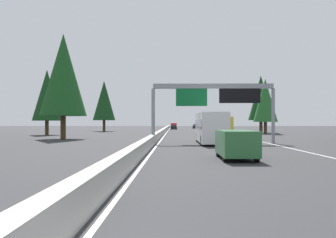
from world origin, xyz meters
TOP-DOWN VIEW (x-y plane):
  - ground_plane at (60.00, 0.00)m, footprint 320.00×320.00m
  - median_barrier at (80.00, 0.30)m, footprint 180.00×0.56m
  - shoulder_stripe_right at (70.00, -11.52)m, footprint 160.00×0.16m
  - shoulder_stripe_median at (70.00, -0.25)m, footprint 160.00×0.16m
  - sign_gantry_overhead at (35.57, -6.04)m, footprint 0.50×12.68m
  - minivan_distant_a at (18.14, -5.52)m, footprint 5.00×1.95m
  - bus_near_center at (35.52, -5.57)m, footprint 11.50×2.55m
  - box_truck_distant_b at (54.45, -8.97)m, footprint 8.50×2.40m
  - sedan_far_left at (111.01, -1.67)m, footprint 4.40×1.80m
  - pickup_mid_left at (124.31, -1.67)m, footprint 5.60×2.00m
  - sedan_far_center at (127.88, -8.91)m, footprint 4.40×1.80m
  - conifer_right_mid at (68.00, -18.60)m, footprint 4.47×4.47m
  - conifer_right_far at (76.41, -19.61)m, footprint 5.18×5.18m
  - conifer_left_near at (45.51, 12.41)m, footprint 5.98×5.98m
  - conifer_left_mid at (61.57, 19.70)m, footprint 4.88×4.88m
  - conifer_left_far at (88.09, 14.72)m, footprint 5.27×5.27m

SIDE VIEW (x-z plane):
  - ground_plane at x=60.00m, z-range 0.00..0.00m
  - shoulder_stripe_right at x=70.00m, z-range 0.00..0.01m
  - shoulder_stripe_median at x=70.00m, z-range 0.00..0.01m
  - median_barrier at x=80.00m, z-range 0.00..0.90m
  - sedan_far_left at x=111.01m, z-range -0.05..1.42m
  - sedan_far_center at x=127.88m, z-range -0.05..1.42m
  - pickup_mid_left at x=124.31m, z-range -0.02..1.84m
  - minivan_distant_a at x=18.14m, z-range 0.11..1.80m
  - box_truck_distant_b at x=54.45m, z-range 0.14..3.09m
  - bus_near_center at x=35.52m, z-range 0.17..3.27m
  - sign_gantry_overhead at x=35.57m, z-range 1.82..7.95m
  - conifer_right_mid at x=68.00m, z-range 1.09..11.24m
  - conifer_left_mid at x=61.57m, z-range 1.19..12.29m
  - conifer_right_far at x=76.41m, z-range 1.27..13.04m
  - conifer_left_far at x=88.09m, z-range 1.29..13.26m
  - conifer_left_near at x=45.51m, z-range 1.47..15.06m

